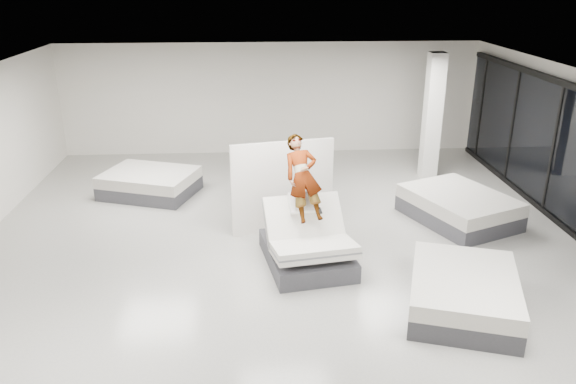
{
  "coord_description": "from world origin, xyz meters",
  "views": [
    {
      "loc": [
        -0.53,
        -9.15,
        4.93
      ],
      "look_at": [
        0.12,
        1.01,
        1.0
      ],
      "focal_mm": 35.0,
      "sensor_mm": 36.0,
      "label": 1
    }
  ],
  "objects_px": {
    "person": "(303,195)",
    "flat_bed_right_near": "(463,293)",
    "flat_bed_right_far": "(459,207)",
    "flat_bed_left_far": "(150,183)",
    "column": "(432,117)",
    "remote": "(320,211)",
    "hero_bed": "(307,246)",
    "divider_panel": "(283,187)"
  },
  "relations": [
    {
      "from": "remote",
      "to": "column",
      "type": "height_order",
      "value": "column"
    },
    {
      "from": "flat_bed_left_far",
      "to": "remote",
      "type": "bearing_deg",
      "value": -45.46
    },
    {
      "from": "flat_bed_right_far",
      "to": "divider_panel",
      "type": "bearing_deg",
      "value": -175.88
    },
    {
      "from": "divider_panel",
      "to": "flat_bed_right_near",
      "type": "xyz_separation_m",
      "value": [
        2.67,
        -3.11,
        -0.66
      ]
    },
    {
      "from": "flat_bed_right_near",
      "to": "flat_bed_right_far",
      "type": "bearing_deg",
      "value": 71.71
    },
    {
      "from": "flat_bed_right_near",
      "to": "flat_bed_left_far",
      "type": "distance_m",
      "value": 7.87
    },
    {
      "from": "remote",
      "to": "column",
      "type": "xyz_separation_m",
      "value": [
        3.38,
        4.55,
        0.56
      ]
    },
    {
      "from": "hero_bed",
      "to": "flat_bed_left_far",
      "type": "relative_size",
      "value": 0.85
    },
    {
      "from": "column",
      "to": "flat_bed_right_far",
      "type": "bearing_deg",
      "value": -93.58
    },
    {
      "from": "hero_bed",
      "to": "flat_bed_left_far",
      "type": "height_order",
      "value": "hero_bed"
    },
    {
      "from": "flat_bed_right_far",
      "to": "column",
      "type": "relative_size",
      "value": 0.84
    },
    {
      "from": "divider_panel",
      "to": "flat_bed_right_far",
      "type": "relative_size",
      "value": 0.78
    },
    {
      "from": "column",
      "to": "divider_panel",
      "type": "bearing_deg",
      "value": -142.01
    },
    {
      "from": "flat_bed_right_near",
      "to": "column",
      "type": "distance_m",
      "value": 6.47
    },
    {
      "from": "person",
      "to": "divider_panel",
      "type": "distance_m",
      "value": 1.21
    },
    {
      "from": "column",
      "to": "person",
      "type": "bearing_deg",
      "value": -130.78
    },
    {
      "from": "flat_bed_right_far",
      "to": "column",
      "type": "height_order",
      "value": "column"
    },
    {
      "from": "flat_bed_right_far",
      "to": "column",
      "type": "distance_m",
      "value": 3.11
    },
    {
      "from": "flat_bed_right_near",
      "to": "hero_bed",
      "type": "bearing_deg",
      "value": 144.6
    },
    {
      "from": "person",
      "to": "flat_bed_right_far",
      "type": "height_order",
      "value": "person"
    },
    {
      "from": "person",
      "to": "flat_bed_right_near",
      "type": "xyz_separation_m",
      "value": [
        2.36,
        -1.97,
        -0.94
      ]
    },
    {
      "from": "remote",
      "to": "flat_bed_left_far",
      "type": "height_order",
      "value": "remote"
    },
    {
      "from": "divider_panel",
      "to": "flat_bed_left_far",
      "type": "distance_m",
      "value": 3.88
    },
    {
      "from": "hero_bed",
      "to": "remote",
      "type": "distance_m",
      "value": 0.71
    },
    {
      "from": "flat_bed_right_far",
      "to": "flat_bed_right_near",
      "type": "height_order",
      "value": "flat_bed_right_far"
    },
    {
      "from": "remote",
      "to": "flat_bed_right_far",
      "type": "relative_size",
      "value": 0.05
    },
    {
      "from": "divider_panel",
      "to": "column",
      "type": "xyz_separation_m",
      "value": [
        3.96,
        3.1,
        0.65
      ]
    },
    {
      "from": "flat_bed_right_far",
      "to": "person",
      "type": "bearing_deg",
      "value": -157.88
    },
    {
      "from": "remote",
      "to": "column",
      "type": "bearing_deg",
      "value": 43.89
    },
    {
      "from": "person",
      "to": "remote",
      "type": "bearing_deg",
      "value": -57.85
    },
    {
      "from": "hero_bed",
      "to": "remote",
      "type": "xyz_separation_m",
      "value": [
        0.22,
        0.02,
        0.67
      ]
    },
    {
      "from": "flat_bed_right_near",
      "to": "flat_bed_left_far",
      "type": "relative_size",
      "value": 1.02
    },
    {
      "from": "flat_bed_left_far",
      "to": "person",
      "type": "bearing_deg",
      "value": -45.21
    },
    {
      "from": "hero_bed",
      "to": "person",
      "type": "xyz_separation_m",
      "value": [
        -0.06,
        0.33,
        0.86
      ]
    },
    {
      "from": "flat_bed_left_far",
      "to": "column",
      "type": "height_order",
      "value": "column"
    },
    {
      "from": "remote",
      "to": "flat_bed_left_far",
      "type": "xyz_separation_m",
      "value": [
        -3.66,
        3.72,
        -0.76
      ]
    },
    {
      "from": "hero_bed",
      "to": "flat_bed_right_near",
      "type": "bearing_deg",
      "value": -35.4
    },
    {
      "from": "hero_bed",
      "to": "divider_panel",
      "type": "distance_m",
      "value": 1.63
    },
    {
      "from": "flat_bed_right_near",
      "to": "column",
      "type": "relative_size",
      "value": 0.79
    },
    {
      "from": "hero_bed",
      "to": "flat_bed_right_near",
      "type": "distance_m",
      "value": 2.83
    },
    {
      "from": "divider_panel",
      "to": "remote",
      "type": "bearing_deg",
      "value": -79.76
    },
    {
      "from": "person",
      "to": "hero_bed",
      "type": "bearing_deg",
      "value": -90.0
    }
  ]
}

